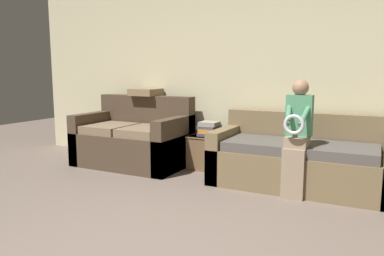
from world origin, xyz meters
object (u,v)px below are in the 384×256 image
Objects in this scene: child_left_seated at (297,132)px; throw_pillow at (146,92)px; couch_side at (134,141)px; side_shelf at (209,151)px; couch_main at (301,160)px; book_stack at (209,129)px.

throw_pillow is (-2.35, 0.67, 0.34)m from child_left_seated.
couch_side is 1.10m from side_shelf.
side_shelf is 1.28× the size of throw_pillow.
couch_side reaches higher than couch_main.
couch_side reaches higher than side_shelf.
book_stack reaches higher than side_shelf.
couch_side is at bearing -164.92° from side_shelf.
child_left_seated is at bearing -25.97° from side_shelf.
couch_main is 0.54m from child_left_seated.
child_left_seated reaches higher than couch_side.
couch_side reaches higher than book_stack.
couch_side is at bearing -179.12° from couch_main.
couch_side is at bearing -89.93° from throw_pillow.
throw_pillow is at bearing 177.62° from book_stack.
side_shelf is at bearing 169.07° from couch_main.
throw_pillow is (-1.05, 0.04, 0.79)m from side_shelf.
couch_side is 3.07× the size of side_shelf.
couch_side is at bearing -165.16° from book_stack.
book_stack is at bearing 154.09° from child_left_seated.
couch_main is 2.46m from throw_pillow.
child_left_seated reaches higher than throw_pillow.
child_left_seated is 2.49× the size of side_shelf.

